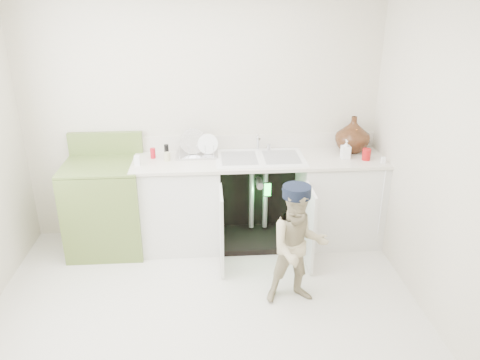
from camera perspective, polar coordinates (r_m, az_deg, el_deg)
name	(u,v)px	position (r m, az deg, el deg)	size (l,w,h in m)	color
ground	(207,318)	(3.87, -4.09, -16.44)	(3.50, 3.50, 0.00)	#B8B0A2
room_shell	(202,171)	(3.24, -4.69, 1.05)	(6.00, 5.50, 1.26)	beige
counter_run	(263,197)	(4.68, 2.85, -2.11)	(2.44, 1.02, 1.26)	silver
avocado_stove	(106,205)	(4.74, -15.99, -2.98)	(0.72, 0.65, 1.11)	olive
repair_worker	(298,245)	(3.80, 7.08, -7.92)	(0.52, 0.88, 1.03)	tan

